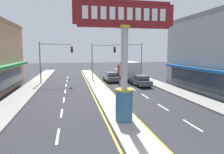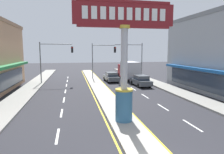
% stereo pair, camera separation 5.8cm
% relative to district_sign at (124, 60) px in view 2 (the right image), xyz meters
% --- Properties ---
extents(median_strip, '(1.99, 52.00, 0.14)m').
position_rel_district_sign_xyz_m(median_strip, '(-0.00, 11.82, -4.22)').
color(median_strip, '#A39E93').
rests_on(median_strip, ground).
extents(sidewalk_left, '(2.46, 60.00, 0.18)m').
position_rel_district_sign_xyz_m(sidewalk_left, '(-8.83, 9.82, -4.20)').
color(sidewalk_left, gray).
rests_on(sidewalk_left, ground).
extents(sidewalk_right, '(2.46, 60.00, 0.18)m').
position_rel_district_sign_xyz_m(sidewalk_right, '(8.83, 9.82, -4.20)').
color(sidewalk_right, gray).
rests_on(sidewalk_right, ground).
extents(lane_markings, '(8.73, 52.00, 0.01)m').
position_rel_district_sign_xyz_m(lane_markings, '(-0.00, 10.47, -4.29)').
color(lane_markings, silver).
rests_on(lane_markings, ground).
extents(district_sign, '(6.62, 1.20, 7.92)m').
position_rel_district_sign_xyz_m(district_sign, '(0.00, 0.00, 0.00)').
color(district_sign, '#33668C').
rests_on(district_sign, median_strip).
extents(traffic_light_left_side, '(4.86, 0.46, 6.20)m').
position_rel_district_sign_xyz_m(traffic_light_left_side, '(-6.23, 18.09, -0.04)').
color(traffic_light_left_side, slate).
rests_on(traffic_light_left_side, ground).
extents(traffic_light_right_side, '(4.86, 0.46, 6.20)m').
position_rel_district_sign_xyz_m(traffic_light_right_side, '(6.23, 19.03, -0.04)').
color(traffic_light_right_side, slate).
rests_on(traffic_light_right_side, ground).
extents(traffic_light_median_far, '(4.20, 0.46, 6.20)m').
position_rel_district_sign_xyz_m(traffic_light_median_far, '(1.55, 22.13, -0.10)').
color(traffic_light_median_far, slate).
rests_on(traffic_light_median_far, ground).
extents(box_truck_near_right_lane, '(2.29, 6.90, 3.12)m').
position_rel_district_sign_xyz_m(box_truck_near_right_lane, '(5.95, 19.97, -2.60)').
color(box_truck_near_right_lane, maroon).
rests_on(box_truck_near_right_lane, ground).
extents(sedan_far_right_lane, '(1.99, 4.38, 1.53)m').
position_rel_district_sign_xyz_m(sedan_far_right_lane, '(5.95, 13.53, -3.50)').
color(sedan_far_right_lane, '#4C5156').
rests_on(sedan_far_right_lane, ground).
extents(sedan_near_left_lane, '(1.99, 4.38, 1.53)m').
position_rel_district_sign_xyz_m(sedan_near_left_lane, '(2.65, 18.42, -3.50)').
color(sedan_near_left_lane, '#4C5156').
rests_on(sedan_near_left_lane, ground).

